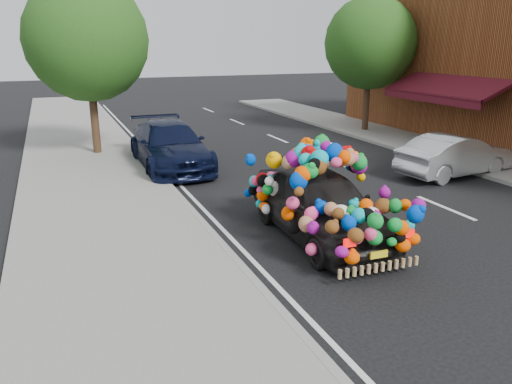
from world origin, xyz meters
TOP-DOWN VIEW (x-y plane):
  - ground at (0.00, 0.00)m, footprint 100.00×100.00m
  - sidewalk at (-4.30, 0.00)m, footprint 4.00×60.00m
  - kerb at (-2.35, 0.00)m, footprint 0.15×60.00m
  - footpath_far at (8.20, 3.00)m, footprint 3.00×40.00m
  - lane_markings at (3.60, 0.00)m, footprint 6.00×50.00m
  - tree_near_sidewalk at (-3.80, 9.50)m, footprint 4.20×4.20m
  - tree_far_b at (8.00, 10.00)m, footprint 4.00×4.00m
  - plush_art_car at (-0.24, -0.49)m, footprint 2.19×4.49m
  - navy_sedan at (-1.76, 6.72)m, footprint 2.09×5.06m
  - silver_hatchback at (6.06, 2.38)m, footprint 3.99×1.78m

SIDE VIEW (x-z plane):
  - ground at x=0.00m, z-range 0.00..0.00m
  - lane_markings at x=3.60m, z-range 0.00..0.01m
  - sidewalk at x=-4.30m, z-range 0.00..0.12m
  - footpath_far at x=8.20m, z-range 0.00..0.12m
  - kerb at x=-2.35m, z-range 0.00..0.13m
  - silver_hatchback at x=6.06m, z-range 0.00..1.27m
  - navy_sedan at x=-1.76m, z-range 0.00..1.46m
  - plush_art_car at x=-0.24m, z-range 0.02..2.12m
  - tree_far_b at x=8.00m, z-range 0.94..6.84m
  - tree_near_sidewalk at x=-3.80m, z-range 0.96..7.09m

